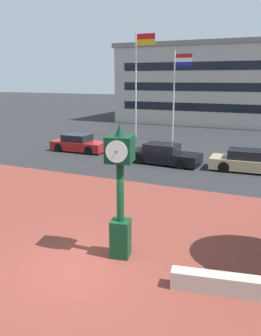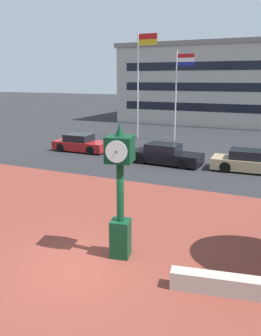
% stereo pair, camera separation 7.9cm
% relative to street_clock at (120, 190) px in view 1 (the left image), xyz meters
% --- Properties ---
extents(ground_plane, '(200.00, 200.00, 0.00)m').
position_rel_street_clock_xyz_m(ground_plane, '(-0.83, -1.21, -2.14)').
color(ground_plane, '#262628').
extents(plaza_brick_paving, '(44.00, 12.64, 0.01)m').
position_rel_street_clock_xyz_m(plaza_brick_paving, '(-0.83, 1.11, -2.14)').
color(plaza_brick_paving, brown).
rests_on(plaza_brick_paving, ground).
extents(planter_wall, '(3.22, 1.00, 0.50)m').
position_rel_street_clock_xyz_m(planter_wall, '(3.49, -0.59, -1.89)').
color(planter_wall, '#ADA393').
rests_on(planter_wall, ground).
extents(street_clock, '(0.89, 0.92, 4.12)m').
position_rel_street_clock_xyz_m(street_clock, '(0.00, 0.00, 0.00)').
color(street_clock, '#0C381E').
rests_on(street_clock, ground).
extents(car_street_near, '(4.60, 2.05, 1.28)m').
position_rel_street_clock_xyz_m(car_street_near, '(-2.71, 11.95, -1.57)').
color(car_street_near, black).
rests_on(car_street_near, ground).
extents(car_street_far, '(4.14, 1.95, 1.28)m').
position_rel_street_clock_xyz_m(car_street_far, '(-9.81, 13.05, -1.57)').
color(car_street_far, maroon).
rests_on(car_street_far, ground).
extents(car_street_distant, '(4.68, 2.01, 1.28)m').
position_rel_street_clock_xyz_m(car_street_distant, '(2.49, 12.21, -1.57)').
color(car_street_distant, tan).
rests_on(car_street_distant, ground).
extents(flagpole_primary, '(1.82, 0.14, 9.29)m').
position_rel_street_clock_xyz_m(flagpole_primary, '(-8.15, 20.36, 3.39)').
color(flagpole_primary, silver).
rests_on(flagpole_primary, ground).
extents(flagpole_secondary, '(1.54, 0.14, 7.56)m').
position_rel_street_clock_xyz_m(flagpole_secondary, '(-4.64, 20.36, 2.35)').
color(flagpole_secondary, silver).
rests_on(flagpole_secondary, ground).
extents(civic_building, '(27.26, 13.73, 9.31)m').
position_rel_street_clock_xyz_m(civic_building, '(-1.96, 36.63, 2.52)').
color(civic_building, '#B2ADA3').
rests_on(civic_building, ground).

